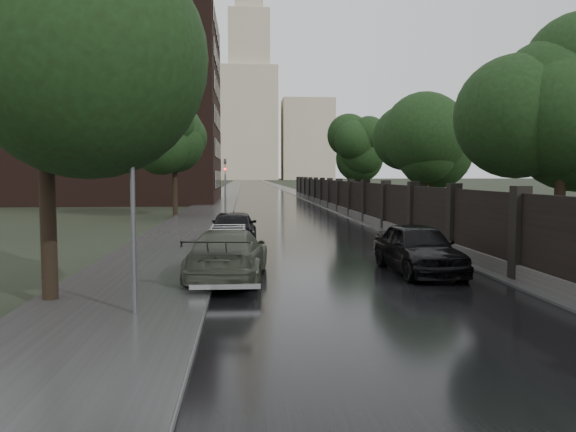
# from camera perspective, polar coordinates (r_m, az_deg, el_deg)

# --- Properties ---
(ground) EXTENTS (800.00, 800.00, 0.00)m
(ground) POSITION_cam_1_polar(r_m,az_deg,el_deg) (11.04, 12.46, -11.75)
(ground) COLOR black
(ground) RESTS_ON ground
(road) EXTENTS (8.00, 420.00, 0.02)m
(road) POSITION_cam_1_polar(r_m,az_deg,el_deg) (200.19, -3.60, 3.38)
(road) COLOR black
(road) RESTS_ON ground
(sidewalk_left) EXTENTS (4.00, 420.00, 0.16)m
(sidewalk_left) POSITION_cam_1_polar(r_m,az_deg,el_deg) (200.18, -5.32, 3.39)
(sidewalk_left) COLOR #2D2D2D
(sidewalk_left) RESTS_ON ground
(verge_right) EXTENTS (3.00, 420.00, 0.08)m
(verge_right) POSITION_cam_1_polar(r_m,az_deg,el_deg) (200.35, -2.02, 3.40)
(verge_right) COLOR #2D2D2D
(verge_right) RESTS_ON ground
(fence_right) EXTENTS (0.45, 75.72, 2.70)m
(fence_right) POSITION_cam_1_polar(r_m,az_deg,el_deg) (42.91, 5.90, 1.54)
(fence_right) COLOR #383533
(fence_right) RESTS_ON ground
(tree_left_near) EXTENTS (5.44, 5.44, 9.16)m
(tree_left_near) POSITION_cam_1_polar(r_m,az_deg,el_deg) (14.29, -23.73, 17.65)
(tree_left_near) COLOR black
(tree_left_near) RESTS_ON ground
(tree_left_far) EXTENTS (4.25, 4.25, 7.39)m
(tree_left_far) POSITION_cam_1_polar(r_m,az_deg,el_deg) (40.49, -11.48, 7.31)
(tree_left_far) COLOR black
(tree_left_far) RESTS_ON ground
(tree_right_a) EXTENTS (4.08, 4.08, 7.01)m
(tree_right_a) POSITION_cam_1_polar(r_m,az_deg,el_deg) (21.12, 26.13, 9.06)
(tree_right_a) COLOR black
(tree_right_a) RESTS_ON ground
(tree_right_b) EXTENTS (4.08, 4.08, 7.01)m
(tree_right_b) POSITION_cam_1_polar(r_m,az_deg,el_deg) (33.91, 13.91, 7.39)
(tree_right_b) COLOR black
(tree_right_b) RESTS_ON ground
(tree_right_c) EXTENTS (4.08, 4.08, 7.01)m
(tree_right_c) POSITION_cam_1_polar(r_m,az_deg,el_deg) (51.29, 7.53, 6.37)
(tree_right_c) COLOR black
(tree_right_c) RESTS_ON ground
(lamp_post) EXTENTS (0.25, 0.12, 5.11)m
(lamp_post) POSITION_cam_1_polar(r_m,az_deg,el_deg) (11.86, -15.51, 2.40)
(lamp_post) COLOR #59595E
(lamp_post) RESTS_ON ground
(traffic_light) EXTENTS (0.16, 0.32, 4.00)m
(traffic_light) POSITION_cam_1_polar(r_m,az_deg,el_deg) (35.16, -6.40, 3.21)
(traffic_light) COLOR #59595E
(traffic_light) RESTS_ON ground
(brick_building) EXTENTS (24.00, 18.00, 20.00)m
(brick_building) POSITION_cam_1_polar(r_m,az_deg,el_deg) (64.27, -18.13, 10.28)
(brick_building) COLOR black
(brick_building) RESTS_ON ground
(stalinist_tower) EXTENTS (92.00, 30.00, 159.00)m
(stalinist_tower) POSITION_cam_1_polar(r_m,az_deg,el_deg) (312.17, -3.96, 10.75)
(stalinist_tower) COLOR tan
(stalinist_tower) RESTS_ON ground
(volga_sedan) EXTENTS (2.52, 5.23, 1.47)m
(volga_sedan) POSITION_cam_1_polar(r_m,az_deg,el_deg) (16.22, -6.10, -3.88)
(volga_sedan) COLOR #404537
(volga_sedan) RESTS_ON ground
(hatchback_left) EXTENTS (2.03, 4.71, 1.58)m
(hatchback_left) POSITION_cam_1_polar(r_m,az_deg,el_deg) (23.37, -5.54, -1.25)
(hatchback_left) COLOR black
(hatchback_left) RESTS_ON ground
(car_right_near) EXTENTS (2.05, 4.62, 1.55)m
(car_right_near) POSITION_cam_1_polar(r_m,az_deg,el_deg) (17.61, 13.07, -3.20)
(car_right_near) COLOR black
(car_right_near) RESTS_ON ground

